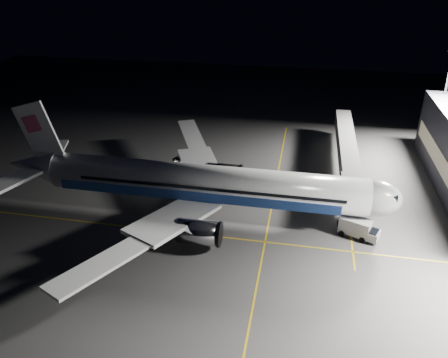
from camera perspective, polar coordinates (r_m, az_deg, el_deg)
ground at (r=68.56m, az=-2.44°, el=-4.41°), size 200.00×200.00×0.00m
guide_line_main at (r=67.24m, az=5.93°, el=-5.25°), size 0.25×80.00×0.01m
guide_line_cross at (r=63.70m, az=-3.67°, el=-7.21°), size 70.00×0.25×0.01m
guide_line_side at (r=76.17m, az=15.70°, el=-2.01°), size 0.25×40.00×0.01m
airliner at (r=66.21m, az=-3.43°, el=-0.52°), size 61.48×54.22×16.64m
jet_bridge at (r=81.40m, az=15.81°, el=3.55°), size 3.60×34.40×6.30m
floodlight_mast_north at (r=95.28m, az=26.91°, el=10.09°), size 2.40×0.68×20.70m
service_truck at (r=65.08m, az=17.18°, el=-6.13°), size 5.91×4.09×2.82m
baggage_tug at (r=83.51m, az=-5.71°, el=2.33°), size 3.19×2.92×1.89m
safety_cone_a at (r=78.59m, az=-2.91°, el=0.25°), size 0.36×0.36×0.54m
safety_cone_b at (r=70.82m, az=3.04°, el=-3.01°), size 0.40×0.40×0.61m
safety_cone_c at (r=74.80m, az=0.32°, el=-1.17°), size 0.44×0.44×0.66m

